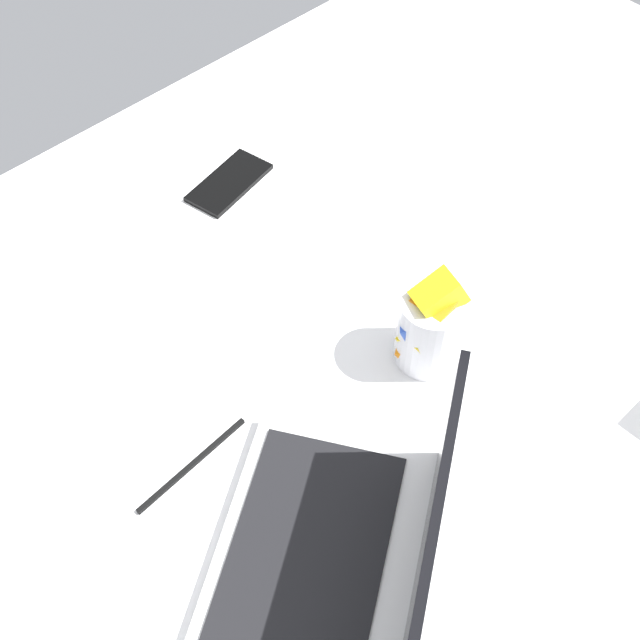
# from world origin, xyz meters

# --- Properties ---
(bed_mattress) EXTENTS (1.80, 1.40, 0.18)m
(bed_mattress) POSITION_xyz_m (0.00, 0.00, 0.09)
(bed_mattress) COLOR white
(bed_mattress) RESTS_ON ground
(laptop) EXTENTS (0.40, 0.37, 0.23)m
(laptop) POSITION_xyz_m (0.31, 0.14, 0.22)
(laptop) COLOR silver
(laptop) RESTS_ON bed_mattress
(snack_cup) EXTENTS (0.09, 0.09, 0.15)m
(snack_cup) POSITION_xyz_m (0.02, 0.00, 0.24)
(snack_cup) COLOR silver
(snack_cup) RESTS_ON bed_mattress
(cell_phone) EXTENTS (0.15, 0.09, 0.01)m
(cell_phone) POSITION_xyz_m (0.00, -0.43, 0.18)
(cell_phone) COLOR black
(cell_phone) RESTS_ON bed_mattress
(charger_cable) EXTENTS (0.17, 0.02, 0.01)m
(charger_cable) POSITION_xyz_m (0.35, -0.08, 0.18)
(charger_cable) COLOR black
(charger_cable) RESTS_ON bed_mattress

